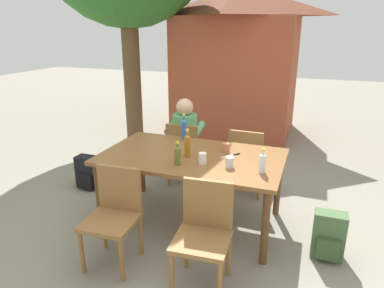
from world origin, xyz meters
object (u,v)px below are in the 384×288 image
Objects in this scene: bottle_blue at (184,129)px; cup_glass at (230,162)px; bottle_clear at (262,162)px; brick_kiosk at (237,59)px; dining_table at (192,162)px; chair_near_left at (114,211)px; chair_far_right at (247,158)px; backpack_by_far_side at (329,237)px; cup_terracotta at (226,147)px; cup_white at (202,158)px; chair_far_left at (185,150)px; bottle_amber at (187,145)px; chair_near_right at (204,229)px; person_in_white_shirt at (187,136)px; bottle_olive at (178,155)px; table_knife at (232,155)px; backpack_by_near_side at (89,173)px.

bottle_blue is 2.96× the size of cup_glass.
brick_kiosk is at bearing 106.62° from bottle_clear.
chair_near_left is at bearing -116.66° from dining_table.
chair_far_right reaches higher than backpack_by_far_side.
cup_white reaches higher than cup_terracotta.
chair_far_left reaches higher than backpack_by_far_side.
dining_table is 0.51m from cup_glass.
dining_table is 2.15× the size of chair_near_left.
cup_white is 3.87m from brick_kiosk.
cup_glass is at bearing -15.13° from bottle_amber.
chair_far_left is 3.75× the size of bottle_clear.
cup_glass is at bearing -0.86° from cup_white.
backpack_by_far_side is at bearing 1.12° from cup_glass.
chair_near_right is 0.82m from bottle_clear.
bottle_blue is (-0.27, 0.46, 0.21)m from dining_table.
chair_near_right is (-0.00, -1.70, 0.00)m from chair_far_right.
chair_near_left is at bearing -90.16° from person_in_white_shirt.
bottle_blue is at bearing 124.57° from cup_white.
person_in_white_shirt is 1.32m from bottle_olive.
cup_terracotta is 3.49m from brick_kiosk.
cup_glass is 0.23× the size of backpack_by_far_side.
chair_far_right is at bearing 29.78° from bottle_blue.
brick_kiosk is (-0.11, 3.13, 0.54)m from bottle_blue.
chair_far_right is 0.86m from person_in_white_shirt.
dining_table is 0.42m from table_knife.
chair_far_left is at bearing 108.10° from bottle_olive.
brick_kiosk is (-0.38, 3.59, 0.75)m from dining_table.
person_in_white_shirt reaches higher than dining_table.
backpack_by_far_side is at bearing -19.80° from cup_terracotta.
dining_table is 1.59× the size of person_in_white_shirt.
person_in_white_shirt is at bearing 29.18° from backpack_by_near_side.
cup_white is 0.25× the size of backpack_by_near_side.
cup_white reaches higher than table_knife.
table_knife is 0.07× the size of brick_kiosk.
table_knife is at bearing 99.81° from cup_glass.
cup_glass is at bearing -52.92° from person_in_white_shirt.
brick_kiosk is at bearing 102.31° from cup_glass.
brick_kiosk is at bearing 95.47° from bottle_amber.
backpack_by_near_side is 3.01m from backpack_by_far_side.
backpack_by_far_side reaches higher than backpack_by_near_side.
cup_glass is 3.92m from brick_kiosk.
bottle_olive is 0.23m from bottle_amber.
chair_far_right is 2.94× the size of bottle_amber.
backpack_by_far_side is at bearing -31.89° from person_in_white_shirt.
backpack_by_near_side is at bearing 174.34° from table_knife.
bottle_amber is 0.25m from cup_white.
bottle_clear is at bearing -10.49° from bottle_amber.
chair_far_left is 2.81× the size of bottle_blue.
chair_far_right is 0.78m from table_knife.
dining_table is at bearing 156.74° from cup_glass.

